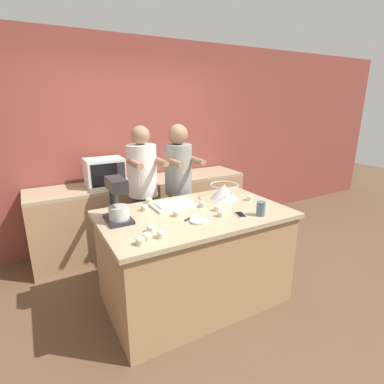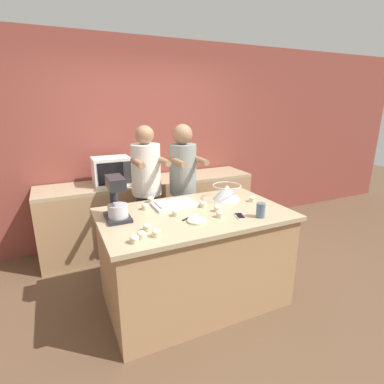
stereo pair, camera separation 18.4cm
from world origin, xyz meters
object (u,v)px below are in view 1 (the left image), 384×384
(cell_phone, at_px, (240,215))
(cupcake_5, at_px, (221,213))
(person_left, at_px, (144,198))
(baking_tray, at_px, (174,204))
(small_plate, at_px, (199,221))
(drinking_glass, at_px, (261,209))
(cupcake_0, at_px, (147,236))
(knife, at_px, (191,217))
(cupcake_4, at_px, (149,200))
(cupcake_9, at_px, (145,207))
(cupcake_10, at_px, (151,228))
(mixing_bowl, at_px, (224,191))
(cupcake_8, at_px, (177,213))
(stand_mixer, at_px, (117,202))
(person_right, at_px, (179,192))
(cupcake_2, at_px, (217,208))
(cupcake_6, at_px, (161,234))
(microwave_oven, at_px, (105,172))
(cupcake_7, at_px, (250,198))
(cupcake_1, at_px, (140,241))
(cupcake_3, at_px, (203,204))

(cell_phone, relative_size, cupcake_5, 2.32)
(person_left, height_order, baking_tray, person_left)
(small_plate, bearing_deg, drinking_glass, -14.06)
(cupcake_0, bearing_deg, knife, 24.39)
(cupcake_0, height_order, cupcake_4, same)
(person_left, xyz_separation_m, cell_phone, (0.54, -1.03, 0.05))
(cupcake_9, xyz_separation_m, cupcake_10, (-0.13, -0.48, 0.00))
(mixing_bowl, xyz_separation_m, cupcake_8, (-0.66, -0.22, -0.05))
(stand_mixer, bearing_deg, cupcake_8, -17.05)
(person_right, relative_size, cupcake_2, 24.54)
(small_plate, height_order, cupcake_10, cupcake_10)
(cupcake_6, height_order, cupcake_10, same)
(cupcake_10, bearing_deg, microwave_oven, 88.96)
(cell_phone, xyz_separation_m, cupcake_7, (0.35, 0.29, 0.03))
(cupcake_0, xyz_separation_m, cupcake_4, (0.32, 0.77, 0.00))
(cupcake_5, bearing_deg, mixing_bowl, 51.99)
(baking_tray, xyz_separation_m, cupcake_7, (0.76, -0.22, 0.01))
(drinking_glass, distance_m, cupcake_5, 0.36)
(microwave_oven, bearing_deg, cupcake_4, -77.07)
(knife, xyz_separation_m, cupcake_7, (0.76, 0.13, 0.03))
(cupcake_0, distance_m, cupcake_4, 0.84)
(cupcake_10, bearing_deg, cupcake_4, 70.13)
(cell_phone, distance_m, cupcake_8, 0.57)
(person_right, distance_m, cupcake_9, 0.78)
(cupcake_0, bearing_deg, mixing_bowl, 26.75)
(knife, xyz_separation_m, cupcake_10, (-0.42, -0.11, 0.03))
(cupcake_8, bearing_deg, person_right, 62.26)
(microwave_oven, distance_m, cupcake_1, 1.74)
(cupcake_0, relative_size, cupcake_2, 1.00)
(mixing_bowl, bearing_deg, person_left, 141.07)
(cell_phone, height_order, cupcake_5, cupcake_5)
(microwave_oven, height_order, cupcake_10, microwave_oven)
(person_right, xyz_separation_m, cupcake_10, (-0.73, -0.97, 0.06))
(baking_tray, xyz_separation_m, cupcake_0, (-0.50, -0.57, 0.01))
(knife, distance_m, cupcake_0, 0.55)
(drinking_glass, xyz_separation_m, knife, (-0.57, 0.25, -0.06))
(cupcake_0, bearing_deg, drinking_glass, -1.25)
(stand_mixer, xyz_separation_m, cupcake_5, (0.82, -0.34, -0.14))
(cupcake_6, bearing_deg, cupcake_5, 12.40)
(person_right, xyz_separation_m, cupcake_5, (-0.07, -0.97, 0.06))
(microwave_oven, xyz_separation_m, cupcake_8, (0.30, -1.36, -0.13))
(cell_phone, height_order, cupcake_4, cupcake_4)
(cell_phone, relative_size, cupcake_1, 2.32)
(cupcake_9, bearing_deg, cupcake_0, -109.04)
(cupcake_3, xyz_separation_m, cupcake_7, (0.53, -0.07, 0.00))
(cupcake_8, bearing_deg, cupcake_6, -131.58)
(knife, relative_size, cupcake_7, 3.00)
(baking_tray, bearing_deg, cupcake_10, -132.29)
(cupcake_1, height_order, cupcake_4, same)
(person_right, distance_m, cupcake_8, 0.87)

